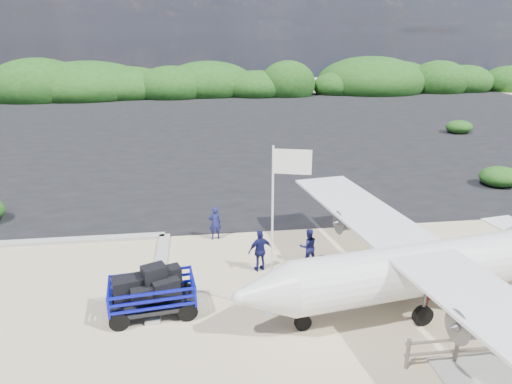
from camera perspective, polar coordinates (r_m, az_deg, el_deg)
ground at (r=17.98m, az=2.46°, el=-11.56°), size 160.00×160.00×0.00m
asphalt_apron at (r=46.18m, az=-3.85°, el=7.92°), size 90.00×50.00×0.04m
lagoon at (r=20.08m, az=-25.02°, el=-10.01°), size 9.00×7.00×0.40m
vegetation_band at (r=70.82m, az=-5.19°, el=11.95°), size 124.00×8.00×4.40m
fence at (r=16.29m, az=28.29°, el=-17.91°), size 6.40×2.00×1.10m
baggage_cart at (r=16.75m, az=-12.61°, el=-14.66°), size 3.31×2.14×1.56m
flagpole at (r=16.49m, az=1.91°, el=-14.74°), size 1.28×0.80×5.97m
signboard at (r=17.79m, az=22.71°, el=-13.63°), size 1.66×0.43×1.37m
crew_a at (r=21.39m, az=-5.16°, el=-3.88°), size 0.66×0.51×1.61m
crew_b at (r=19.26m, az=6.55°, el=-6.78°), size 0.81×0.65×1.57m
crew_c at (r=18.57m, az=0.54°, el=-7.33°), size 1.12×0.70×1.77m
aircraft_large at (r=48.54m, az=17.65°, el=7.62°), size 18.24×18.24×4.82m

